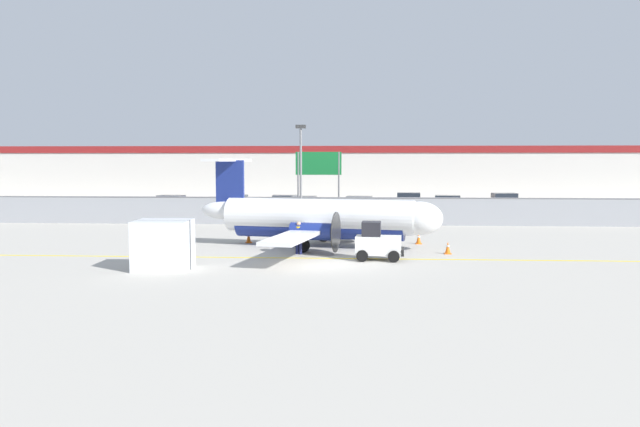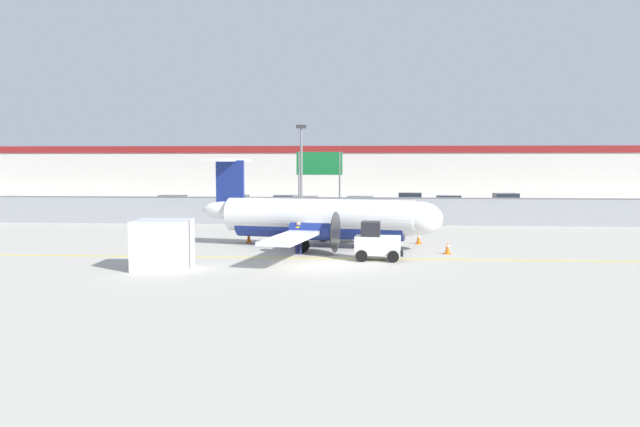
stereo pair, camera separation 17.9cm
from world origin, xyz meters
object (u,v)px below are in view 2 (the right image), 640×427
at_px(traffic_cone_near_right, 448,248).
at_px(parked_car_4, 362,205).
at_px(traffic_cone_far_right, 249,237).
at_px(highway_sign, 319,169).
at_px(parked_car_2, 285,204).
at_px(baggage_tug, 377,243).
at_px(parked_car_1, 237,204).
at_px(parked_car_6, 450,204).
at_px(cargo_container, 163,245).
at_px(ground_crew_worker, 298,236).
at_px(traffic_cone_far_left, 419,239).
at_px(parked_car_3, 306,205).
at_px(parked_car_7, 507,201).
at_px(apron_light_pole, 301,168).
at_px(commuter_airplane, 323,219).
at_px(traffic_cone_near_left, 394,241).
at_px(parked_car_0, 174,204).
at_px(parked_car_5, 409,201).

xyz_separation_m(traffic_cone_near_right, parked_car_4, (-4.46, 22.29, 0.58)).
distance_m(traffic_cone_far_right, highway_sign, 13.78).
height_order(traffic_cone_far_right, parked_car_2, parked_car_2).
distance_m(baggage_tug, highway_sign, 19.44).
bearing_deg(parked_car_1, parked_car_6, 5.76).
bearing_deg(highway_sign, parked_car_4, 60.21).
distance_m(cargo_container, parked_car_6, 33.83).
relative_size(ground_crew_worker, traffic_cone_far_left, 2.66).
height_order(cargo_container, parked_car_3, cargo_container).
xyz_separation_m(parked_car_2, parked_car_4, (6.95, -1.36, 0.00)).
distance_m(traffic_cone_near_right, traffic_cone_far_left, 3.97).
bearing_deg(traffic_cone_far_right, cargo_container, -103.66).
bearing_deg(parked_car_4, baggage_tug, -82.65).
relative_size(baggage_tug, parked_car_7, 0.56).
xyz_separation_m(traffic_cone_near_right, apron_light_pole, (-8.63, 10.63, 3.99)).
bearing_deg(parked_car_2, apron_light_pole, 99.48).
bearing_deg(highway_sign, parked_car_6, 33.69).
xyz_separation_m(commuter_airplane, highway_sign, (-1.18, 14.39, 2.54)).
bearing_deg(parked_car_6, traffic_cone_near_right, -90.23).
bearing_deg(baggage_tug, highway_sign, 106.30).
xyz_separation_m(traffic_cone_near_left, parked_car_2, (-8.79, 21.07, 0.58)).
height_order(traffic_cone_far_right, parked_car_0, parked_car_0).
height_order(baggage_tug, traffic_cone_far_left, baggage_tug).
xyz_separation_m(cargo_container, parked_car_5, (13.42, 34.08, -0.21)).
bearing_deg(traffic_cone_near_right, apron_light_pole, 129.06).
relative_size(traffic_cone_near_left, parked_car_4, 0.15).
relative_size(traffic_cone_near_left, highway_sign, 0.12).
relative_size(traffic_cone_near_left, parked_car_7, 0.15).
relative_size(baggage_tug, parked_car_6, 0.55).
xyz_separation_m(parked_car_7, apron_light_pole, (-18.11, -17.77, 3.41)).
xyz_separation_m(traffic_cone_near_right, parked_car_6, (3.46, 23.99, 0.58)).
relative_size(cargo_container, parked_car_4, 0.56).
bearing_deg(parked_car_1, baggage_tug, -59.89).
distance_m(traffic_cone_far_left, highway_sign, 14.83).
bearing_deg(highway_sign, ground_crew_worker, -89.76).
relative_size(commuter_airplane, parked_car_1, 3.69).
height_order(commuter_airplane, parked_car_3, commuter_airplane).
bearing_deg(parked_car_6, traffic_cone_far_left, -94.86).
bearing_deg(parked_car_1, cargo_container, -79.90).
distance_m(parked_car_2, parked_car_7, 21.42).
height_order(commuter_airplane, apron_light_pole, apron_light_pole).
relative_size(traffic_cone_far_right, parked_car_0, 0.15).
distance_m(traffic_cone_far_left, parked_car_0, 27.80).
distance_m(commuter_airplane, apron_light_pole, 9.17).
bearing_deg(apron_light_pole, parked_car_4, 70.34).
bearing_deg(highway_sign, parked_car_0, 155.10).
distance_m(ground_crew_worker, parked_car_6, 26.98).
bearing_deg(parked_car_0, cargo_container, -68.69).
distance_m(commuter_airplane, highway_sign, 14.66).
bearing_deg(parked_car_4, parked_car_5, 59.87).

